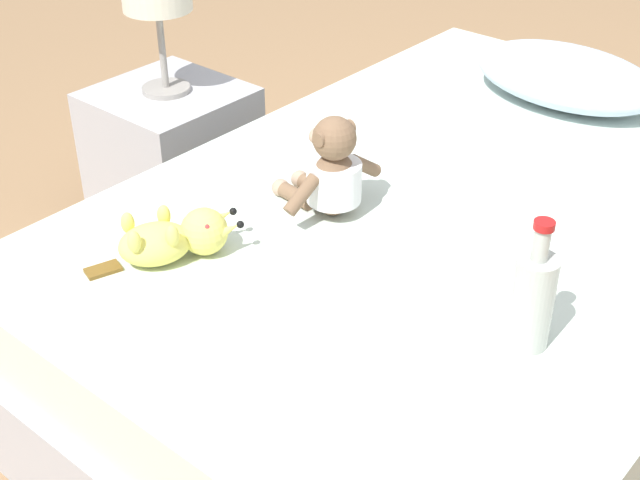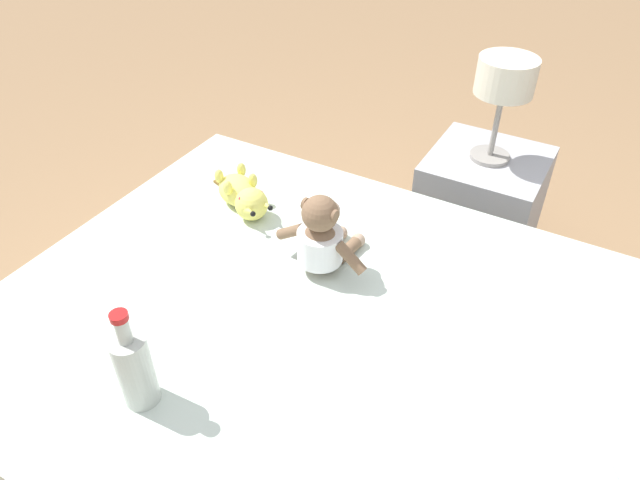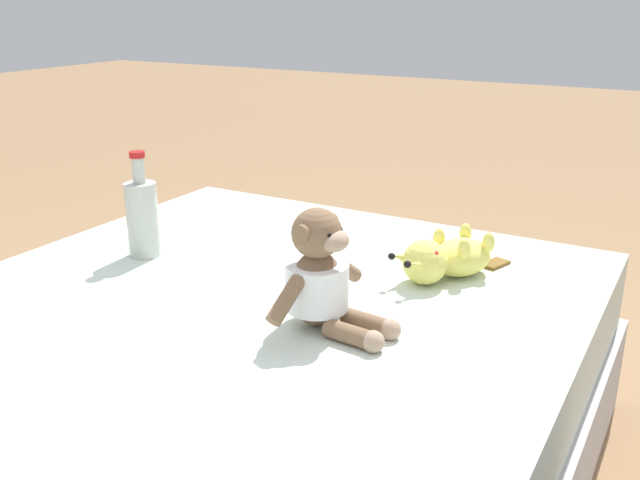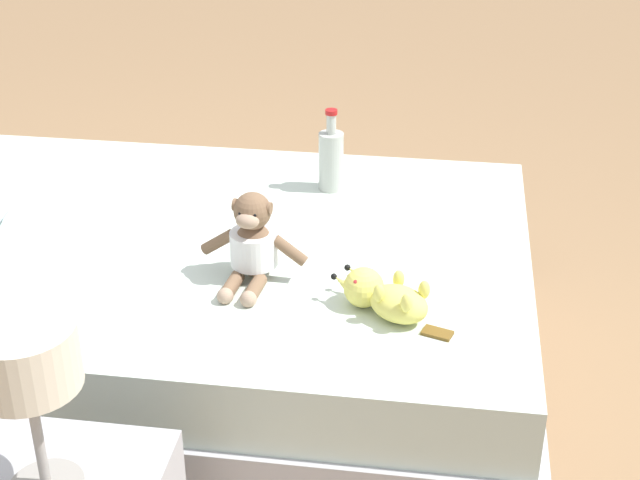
% 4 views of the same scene
% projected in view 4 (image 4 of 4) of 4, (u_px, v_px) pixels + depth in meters
% --- Properties ---
extents(ground_plane, '(16.00, 16.00, 0.00)m').
position_uv_depth(ground_plane, '(191.00, 365.00, 2.84)').
color(ground_plane, '#93704C').
extents(bed, '(1.34, 1.99, 0.44)m').
position_uv_depth(bed, '(186.00, 304.00, 2.74)').
color(bed, '#B2B2B7').
rests_on(bed, ground_plane).
extents(plush_monkey, '(0.23, 0.29, 0.24)m').
position_uv_depth(plush_monkey, '(252.00, 244.00, 2.39)').
color(plush_monkey, brown).
rests_on(plush_monkey, bed).
extents(plush_yellow_creature, '(0.21, 0.31, 0.10)m').
position_uv_depth(plush_yellow_creature, '(384.00, 296.00, 2.27)').
color(plush_yellow_creature, '#EAE066').
rests_on(plush_yellow_creature, bed).
extents(glass_bottle, '(0.08, 0.08, 0.26)m').
position_uv_depth(glass_bottle, '(331.00, 159.00, 2.87)').
color(glass_bottle, '#B7BCB2').
rests_on(glass_bottle, bed).
extents(bedside_lamp, '(0.19, 0.19, 0.36)m').
position_uv_depth(bedside_lamp, '(25.00, 366.00, 1.63)').
color(bedside_lamp, gray).
rests_on(bedside_lamp, nightstand).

